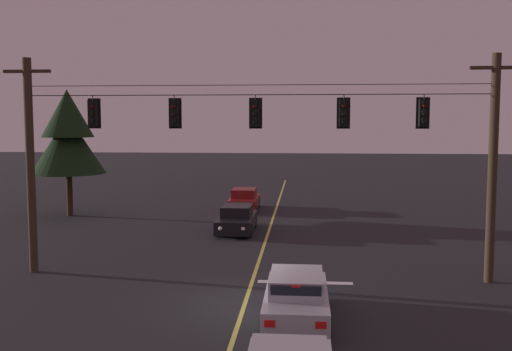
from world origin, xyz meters
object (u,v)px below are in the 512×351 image
traffic_light_right_inner (344,113)px  tree_verge_near (68,136)px  traffic_light_leftmost (93,113)px  traffic_light_centre (255,113)px  traffic_light_left_inner (174,113)px  car_oncoming_trailing (244,200)px  car_oncoming_lead (237,219)px  traffic_light_rightmost (424,113)px  car_waiting_near_lane (296,298)px

traffic_light_right_inner → tree_verge_near: bearing=140.2°
traffic_light_leftmost → traffic_light_centre: bearing=0.0°
traffic_light_left_inner → traffic_light_leftmost: bearing=180.0°
traffic_light_left_inner → car_oncoming_trailing: 17.28m
traffic_light_leftmost → car_oncoming_lead: size_ratio=0.28×
car_oncoming_lead → traffic_light_leftmost: bearing=-116.2°
traffic_light_left_inner → car_oncoming_lead: bearing=81.8°
traffic_light_rightmost → car_waiting_near_lane: size_ratio=0.28×
traffic_light_rightmost → car_oncoming_trailing: size_ratio=0.28×
traffic_light_right_inner → car_oncoming_lead: (-4.89, 8.79, -5.40)m
traffic_light_right_inner → car_oncoming_trailing: 18.05m
traffic_light_rightmost → car_waiting_near_lane: 8.28m
traffic_light_leftmost → car_oncoming_trailing: 17.69m
traffic_light_left_inner → car_waiting_near_lane: (4.56, -4.49, -5.40)m
traffic_light_right_inner → tree_verge_near: tree_verge_near is taller
traffic_light_centre → traffic_light_rightmost: 5.97m
car_oncoming_lead → car_oncoming_trailing: bearing=93.1°
traffic_light_right_inner → traffic_light_leftmost: bearing=180.0°
traffic_light_leftmost → tree_verge_near: (-6.50, 13.09, -1.15)m
traffic_light_centre → car_oncoming_trailing: traffic_light_centre is taller
car_waiting_near_lane → car_oncoming_lead: size_ratio=0.98×
car_waiting_near_lane → tree_verge_near: size_ratio=0.56×
traffic_light_leftmost → traffic_light_left_inner: same height
traffic_light_centre → car_oncoming_lead: 10.46m
car_waiting_near_lane → traffic_light_centre: bearing=109.4°
car_oncoming_trailing → traffic_light_rightmost: bearing=-63.7°
traffic_light_rightmost → car_oncoming_trailing: traffic_light_rightmost is taller
traffic_light_rightmost → traffic_light_centre: bearing=180.0°
traffic_light_right_inner → traffic_light_centre: bearing=180.0°
traffic_light_rightmost → traffic_light_leftmost: bearing=180.0°
traffic_light_right_inner → traffic_light_rightmost: 2.80m
traffic_light_leftmost → car_waiting_near_lane: bearing=-30.5°
traffic_light_leftmost → car_waiting_near_lane: 10.36m
traffic_light_leftmost → tree_verge_near: size_ratio=0.16×
car_waiting_near_lane → tree_verge_near: 22.95m
traffic_light_left_inner → tree_verge_near: bearing=126.2°
traffic_light_rightmost → car_oncoming_lead: bearing=131.2°
car_oncoming_lead → tree_verge_near: 12.40m
car_waiting_near_lane → traffic_light_rightmost: bearing=45.6°
traffic_light_leftmost → traffic_light_rightmost: bearing=0.0°
traffic_light_right_inner → car_oncoming_lead: traffic_light_right_inner is taller
traffic_light_leftmost → traffic_light_rightmost: 12.01m
traffic_light_rightmost → car_oncoming_lead: (-7.69, 8.79, -5.40)m
car_waiting_near_lane → car_oncoming_lead: (-3.30, 13.28, -0.00)m
traffic_light_left_inner → car_oncoming_lead: size_ratio=0.28×
traffic_light_rightmost → tree_verge_near: tree_verge_near is taller
tree_verge_near → car_oncoming_trailing: bearing=17.6°
traffic_light_leftmost → car_oncoming_trailing: size_ratio=0.28×
car_oncoming_trailing → traffic_light_leftmost: bearing=-103.4°
traffic_light_leftmost → car_oncoming_lead: traffic_light_leftmost is taller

